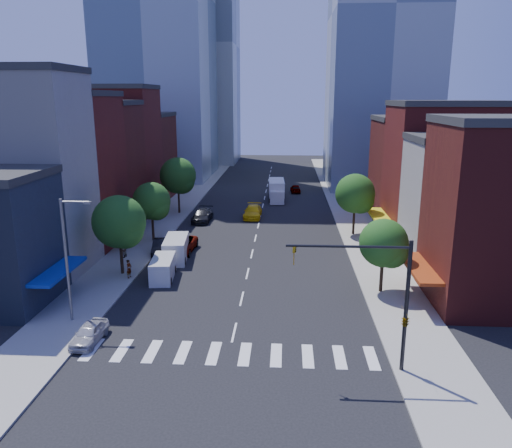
{
  "coord_description": "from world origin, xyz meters",
  "views": [
    {
      "loc": [
        3.46,
        -31.67,
        15.91
      ],
      "look_at": [
        0.85,
        11.1,
        5.0
      ],
      "focal_mm": 35.0,
      "sensor_mm": 36.0,
      "label": 1
    }
  ],
  "objects_px": {
    "parked_car_second": "(161,247)",
    "cargo_van_far": "(176,249)",
    "parked_car_third": "(181,245)",
    "traffic_car_far": "(295,189)",
    "pedestrian_near": "(129,269)",
    "pedestrian_far": "(123,249)",
    "parked_car_rear": "(202,215)",
    "cargo_van_near": "(163,269)",
    "taxi": "(253,212)",
    "traffic_car_oncoming": "(278,192)",
    "parked_car_front": "(89,333)",
    "box_truck": "(277,191)"
  },
  "relations": [
    {
      "from": "parked_car_rear",
      "to": "pedestrian_near",
      "type": "relative_size",
      "value": 3.3
    },
    {
      "from": "box_truck",
      "to": "parked_car_second",
      "type": "bearing_deg",
      "value": -114.32
    },
    {
      "from": "traffic_car_oncoming",
      "to": "traffic_car_far",
      "type": "bearing_deg",
      "value": -133.09
    },
    {
      "from": "parked_car_rear",
      "to": "cargo_van_far",
      "type": "distance_m",
      "value": 16.17
    },
    {
      "from": "parked_car_rear",
      "to": "cargo_van_near",
      "type": "height_order",
      "value": "cargo_van_near"
    },
    {
      "from": "traffic_car_far",
      "to": "parked_car_second",
      "type": "bearing_deg",
      "value": 64.03
    },
    {
      "from": "parked_car_rear",
      "to": "parked_car_second",
      "type": "bearing_deg",
      "value": -96.22
    },
    {
      "from": "traffic_car_oncoming",
      "to": "parked_car_front",
      "type": "bearing_deg",
      "value": 69.48
    },
    {
      "from": "cargo_van_near",
      "to": "pedestrian_near",
      "type": "xyz_separation_m",
      "value": [
        -3.01,
        -0.19,
        0.02
      ]
    },
    {
      "from": "box_truck",
      "to": "parked_car_third",
      "type": "bearing_deg",
      "value": -111.12
    },
    {
      "from": "cargo_van_far",
      "to": "traffic_car_far",
      "type": "xyz_separation_m",
      "value": [
        12.57,
        37.59,
        -0.45
      ]
    },
    {
      "from": "taxi",
      "to": "pedestrian_far",
      "type": "xyz_separation_m",
      "value": [
        -11.9,
        -18.63,
        0.2
      ]
    },
    {
      "from": "cargo_van_near",
      "to": "traffic_car_far",
      "type": "bearing_deg",
      "value": 67.92
    },
    {
      "from": "parked_car_third",
      "to": "taxi",
      "type": "distance_m",
      "value": 17.38
    },
    {
      "from": "cargo_van_far",
      "to": "traffic_car_far",
      "type": "distance_m",
      "value": 39.64
    },
    {
      "from": "parked_car_second",
      "to": "pedestrian_near",
      "type": "relative_size",
      "value": 2.73
    },
    {
      "from": "cargo_van_near",
      "to": "box_truck",
      "type": "bearing_deg",
      "value": 69.49
    },
    {
      "from": "cargo_van_near",
      "to": "parked_car_third",
      "type": "bearing_deg",
      "value": 84.28
    },
    {
      "from": "traffic_car_oncoming",
      "to": "pedestrian_far",
      "type": "relative_size",
      "value": 2.87
    },
    {
      "from": "parked_car_front",
      "to": "parked_car_third",
      "type": "bearing_deg",
      "value": 87.32
    },
    {
      "from": "traffic_car_oncoming",
      "to": "pedestrian_near",
      "type": "bearing_deg",
      "value": 64.44
    },
    {
      "from": "parked_car_front",
      "to": "taxi",
      "type": "height_order",
      "value": "taxi"
    },
    {
      "from": "parked_car_front",
      "to": "parked_car_third",
      "type": "relative_size",
      "value": 0.67
    },
    {
      "from": "traffic_car_oncoming",
      "to": "cargo_van_far",
      "type": "bearing_deg",
      "value": 66.27
    },
    {
      "from": "traffic_car_oncoming",
      "to": "traffic_car_far",
      "type": "height_order",
      "value": "traffic_car_oncoming"
    },
    {
      "from": "parked_car_front",
      "to": "traffic_car_oncoming",
      "type": "distance_m",
      "value": 52.4
    },
    {
      "from": "parked_car_third",
      "to": "pedestrian_far",
      "type": "bearing_deg",
      "value": -152.56
    },
    {
      "from": "parked_car_front",
      "to": "taxi",
      "type": "relative_size",
      "value": 0.68
    },
    {
      "from": "parked_car_third",
      "to": "pedestrian_far",
      "type": "height_order",
      "value": "pedestrian_far"
    },
    {
      "from": "pedestrian_near",
      "to": "pedestrian_far",
      "type": "distance_m",
      "value": 6.19
    },
    {
      "from": "parked_car_second",
      "to": "cargo_van_far",
      "type": "relative_size",
      "value": 0.83
    },
    {
      "from": "taxi",
      "to": "parked_car_second",
      "type": "bearing_deg",
      "value": -115.92
    },
    {
      "from": "taxi",
      "to": "traffic_car_oncoming",
      "type": "relative_size",
      "value": 1.12
    },
    {
      "from": "traffic_car_oncoming",
      "to": "box_truck",
      "type": "height_order",
      "value": "box_truck"
    },
    {
      "from": "parked_car_second",
      "to": "parked_car_rear",
      "type": "height_order",
      "value": "parked_car_rear"
    },
    {
      "from": "parked_car_third",
      "to": "pedestrian_near",
      "type": "height_order",
      "value": "pedestrian_near"
    },
    {
      "from": "parked_car_second",
      "to": "parked_car_third",
      "type": "distance_m",
      "value": 2.07
    },
    {
      "from": "parked_car_third",
      "to": "pedestrian_near",
      "type": "distance_m",
      "value": 8.74
    },
    {
      "from": "parked_car_second",
      "to": "cargo_van_near",
      "type": "distance_m",
      "value": 7.74
    },
    {
      "from": "cargo_van_near",
      "to": "traffic_car_far",
      "type": "xyz_separation_m",
      "value": [
        12.57,
        43.1,
        -0.29
      ]
    },
    {
      "from": "pedestrian_far",
      "to": "traffic_car_far",
      "type": "bearing_deg",
      "value": 162.11
    },
    {
      "from": "taxi",
      "to": "pedestrian_far",
      "type": "distance_m",
      "value": 22.11
    },
    {
      "from": "parked_car_third",
      "to": "cargo_van_near",
      "type": "distance_m",
      "value": 8.02
    },
    {
      "from": "parked_car_third",
      "to": "taxi",
      "type": "relative_size",
      "value": 1.03
    },
    {
      "from": "cargo_van_near",
      "to": "parked_car_second",
      "type": "bearing_deg",
      "value": 99.26
    },
    {
      "from": "parked_car_front",
      "to": "parked_car_rear",
      "type": "relative_size",
      "value": 0.69
    },
    {
      "from": "parked_car_third",
      "to": "box_truck",
      "type": "relative_size",
      "value": 0.72
    },
    {
      "from": "traffic_car_far",
      "to": "pedestrian_far",
      "type": "height_order",
      "value": "pedestrian_far"
    },
    {
      "from": "taxi",
      "to": "parked_car_rear",
      "type": "bearing_deg",
      "value": -158.15
    },
    {
      "from": "parked_car_third",
      "to": "traffic_car_far",
      "type": "distance_m",
      "value": 37.28
    }
  ]
}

